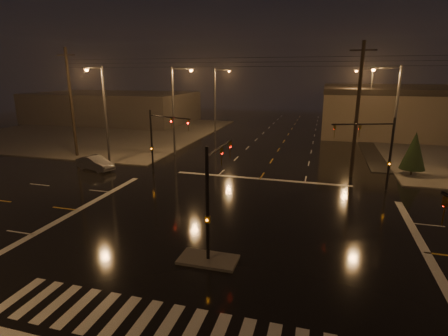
{
  "coord_description": "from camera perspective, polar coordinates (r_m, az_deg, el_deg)",
  "views": [
    {
      "loc": [
        5.18,
        -19.2,
        9.31
      ],
      "look_at": [
        -1.18,
        3.1,
        3.0
      ],
      "focal_mm": 28.0,
      "sensor_mm": 36.0,
      "label": 1
    }
  ],
  "objects": [
    {
      "name": "utility_pole_1",
      "position": [
        33.47,
        20.94,
        8.79
      ],
      "size": [
        2.2,
        0.32,
        12.0
      ],
      "color": "black",
      "rests_on": "ground"
    },
    {
      "name": "signal_mast_median",
      "position": [
        17.83,
        -1.79,
        -2.95
      ],
      "size": [
        0.25,
        4.59,
        6.0
      ],
      "color": "black",
      "rests_on": "ground"
    },
    {
      "name": "streetlight_1",
      "position": [
        40.79,
        -7.91,
        10.15
      ],
      "size": [
        2.77,
        0.32,
        10.0
      ],
      "color": "#38383A",
      "rests_on": "ground"
    },
    {
      "name": "commercial_block",
      "position": [
        73.5,
        -17.53,
        9.45
      ],
      "size": [
        30.0,
        18.0,
        5.6
      ],
      "primitive_type": "cube",
      "color": "#453F3C",
      "rests_on": "ground"
    },
    {
      "name": "car_crossing",
      "position": [
        36.87,
        -20.28,
        0.75
      ],
      "size": [
        4.48,
        2.6,
        1.4
      ],
      "primitive_type": "imported",
      "rotation": [
        0.0,
        0.0,
        1.29
      ],
      "color": "slate",
      "rests_on": "ground"
    },
    {
      "name": "streetlight_5",
      "position": [
        37.21,
        -19.11,
        8.99
      ],
      "size": [
        0.32,
        2.77,
        10.0
      ],
      "color": "#38383A",
      "rests_on": "ground"
    },
    {
      "name": "stop_bar_far",
      "position": [
        32.02,
        5.93,
        -1.75
      ],
      "size": [
        16.0,
        0.5,
        0.01
      ],
      "primitive_type": "cube",
      "color": "beige",
      "rests_on": "ground"
    },
    {
      "name": "utility_pole_0",
      "position": [
        43.03,
        -23.67,
        9.73
      ],
      "size": [
        2.2,
        0.32,
        12.0
      ],
      "color": "black",
      "rests_on": "ground"
    },
    {
      "name": "conifer_0",
      "position": [
        36.53,
        28.63,
        2.51
      ],
      "size": [
        2.23,
        2.23,
        4.18
      ],
      "color": "black",
      "rests_on": "ground"
    },
    {
      "name": "streetlight_4",
      "position": [
        55.64,
        22.49,
        10.48
      ],
      "size": [
        2.77,
        0.32,
        10.0
      ],
      "color": "#38383A",
      "rests_on": "ground"
    },
    {
      "name": "median_island",
      "position": [
        18.53,
        -2.6,
        -14.7
      ],
      "size": [
        3.0,
        1.6,
        0.15
      ],
      "primitive_type": "cube",
      "color": "#494641",
      "rests_on": "ground"
    },
    {
      "name": "sidewalk_nw",
      "position": [
        61.19,
        -19.5,
        5.66
      ],
      "size": [
        36.0,
        36.0,
        0.12
      ],
      "primitive_type": "cube",
      "color": "#494641",
      "rests_on": "ground"
    },
    {
      "name": "crosswalk",
      "position": [
        14.75,
        -9.34,
        -24.14
      ],
      "size": [
        15.0,
        2.6,
        0.01
      ],
      "primitive_type": "cube",
      "color": "beige",
      "rests_on": "ground"
    },
    {
      "name": "streetlight_2",
      "position": [
        55.77,
        -1.19,
        11.62
      ],
      "size": [
        2.77,
        0.32,
        10.0
      ],
      "color": "#38383A",
      "rests_on": "ground"
    },
    {
      "name": "ground",
      "position": [
        21.96,
        0.76,
        -9.87
      ],
      "size": [
        140.0,
        140.0,
        0.0
      ],
      "primitive_type": "plane",
      "color": "black",
      "rests_on": "ground"
    },
    {
      "name": "signal_mast_nw",
      "position": [
        33.27,
        -10.55,
        5.42
      ],
      "size": [
        4.84,
        1.86,
        6.0
      ],
      "color": "black",
      "rests_on": "ground"
    },
    {
      "name": "signal_mast_ne",
      "position": [
        30.16,
        23.91,
        3.37
      ],
      "size": [
        4.84,
        1.86,
        6.0
      ],
      "color": "black",
      "rests_on": "ground"
    },
    {
      "name": "streetlight_3",
      "position": [
        35.88,
        25.75,
        8.12
      ],
      "size": [
        2.77,
        0.32,
        10.0
      ],
      "color": "#38383A",
      "rests_on": "ground"
    }
  ]
}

